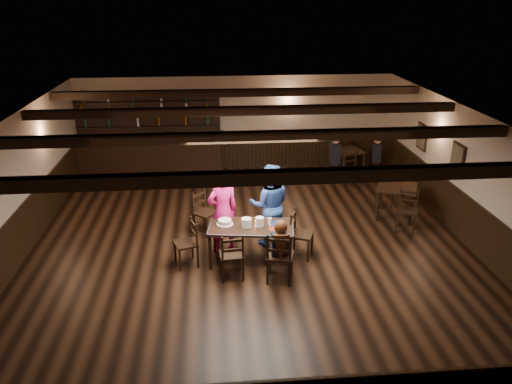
{
  "coord_description": "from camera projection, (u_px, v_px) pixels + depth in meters",
  "views": [
    {
      "loc": [
        -0.7,
        -9.15,
        4.87
      ],
      "look_at": [
        0.14,
        0.2,
        1.11
      ],
      "focal_mm": 35.0,
      "sensor_mm": 36.0,
      "label": 1
    }
  ],
  "objects": [
    {
      "name": "ground",
      "position": [
        250.0,
        245.0,
        10.32
      ],
      "size": [
        10.0,
        10.0,
        0.0
      ],
      "primitive_type": "plane",
      "color": "black",
      "rests_on": "ground"
    },
    {
      "name": "room_shell",
      "position": [
        250.0,
        165.0,
        9.71
      ],
      "size": [
        9.02,
        10.02,
        2.71
      ],
      "color": "beige",
      "rests_on": "ground"
    },
    {
      "name": "dining_table",
      "position": [
        251.0,
        230.0,
        9.48
      ],
      "size": [
        1.7,
        1.02,
        0.75
      ],
      "color": "black",
      "rests_on": "ground"
    },
    {
      "name": "chair_near_left",
      "position": [
        232.0,
        253.0,
        8.92
      ],
      "size": [
        0.46,
        0.44,
        0.91
      ],
      "color": "black",
      "rests_on": "ground"
    },
    {
      "name": "chair_near_right",
      "position": [
        280.0,
        254.0,
        8.8
      ],
      "size": [
        0.56,
        0.54,
        0.99
      ],
      "color": "black",
      "rests_on": "ground"
    },
    {
      "name": "chair_end_left",
      "position": [
        190.0,
        239.0,
        9.43
      ],
      "size": [
        0.52,
        0.53,
        0.91
      ],
      "color": "black",
      "rests_on": "ground"
    },
    {
      "name": "chair_end_right",
      "position": [
        298.0,
        230.0,
        9.73
      ],
      "size": [
        0.56,
        0.57,
        0.95
      ],
      "color": "black",
      "rests_on": "ground"
    },
    {
      "name": "chair_far_pushed",
      "position": [
        203.0,
        208.0,
        10.72
      ],
      "size": [
        0.6,
        0.61,
        0.94
      ],
      "color": "black",
      "rests_on": "ground"
    },
    {
      "name": "woman_pink",
      "position": [
        223.0,
        211.0,
        9.82
      ],
      "size": [
        0.73,
        0.6,
        1.72
      ],
      "primitive_type": "imported",
      "rotation": [
        0.0,
        0.0,
        3.49
      ],
      "color": "#DA1664",
      "rests_on": "ground"
    },
    {
      "name": "man_blue",
      "position": [
        270.0,
        205.0,
        10.1
      ],
      "size": [
        0.88,
        0.71,
        1.73
      ],
      "primitive_type": "imported",
      "rotation": [
        0.0,
        0.0,
        3.08
      ],
      "color": "navy",
      "rests_on": "ground"
    },
    {
      "name": "seated_person",
      "position": [
        280.0,
        241.0,
        8.78
      ],
      "size": [
        0.31,
        0.47,
        0.77
      ],
      "color": "black",
      "rests_on": "ground"
    },
    {
      "name": "cake",
      "position": [
        225.0,
        222.0,
        9.51
      ],
      "size": [
        0.32,
        0.32,
        0.1
      ],
      "color": "white",
      "rests_on": "dining_table"
    },
    {
      "name": "plate_stack_a",
      "position": [
        246.0,
        223.0,
        9.39
      ],
      "size": [
        0.19,
        0.19,
        0.17
      ],
      "primitive_type": "cylinder",
      "color": "white",
      "rests_on": "dining_table"
    },
    {
      "name": "plate_stack_b",
      "position": [
        260.0,
        222.0,
        9.41
      ],
      "size": [
        0.16,
        0.16,
        0.18
      ],
      "primitive_type": "cylinder",
      "color": "white",
      "rests_on": "dining_table"
    },
    {
      "name": "tea_light",
      "position": [
        256.0,
        222.0,
        9.57
      ],
      "size": [
        0.05,
        0.05,
        0.06
      ],
      "color": "#A5A8AD",
      "rests_on": "dining_table"
    },
    {
      "name": "salt_shaker",
      "position": [
        270.0,
        226.0,
        9.33
      ],
      "size": [
        0.03,
        0.03,
        0.09
      ],
      "primitive_type": "cylinder",
      "color": "silver",
      "rests_on": "dining_table"
    },
    {
      "name": "pepper_shaker",
      "position": [
        275.0,
        225.0,
        9.38
      ],
      "size": [
        0.03,
        0.03,
        0.08
      ],
      "primitive_type": "cylinder",
      "color": "#A5A8AD",
      "rests_on": "dining_table"
    },
    {
      "name": "drink_glass",
      "position": [
        270.0,
        221.0,
        9.55
      ],
      "size": [
        0.07,
        0.07,
        0.11
      ],
      "primitive_type": "cylinder",
      "color": "silver",
      "rests_on": "dining_table"
    },
    {
      "name": "menu_red",
      "position": [
        276.0,
        228.0,
        9.36
      ],
      "size": [
        0.31,
        0.24,
        0.0
      ],
      "primitive_type": "cube",
      "rotation": [
        0.0,
        0.0,
        0.19
      ],
      "color": "maroon",
      "rests_on": "dining_table"
    },
    {
      "name": "menu_blue",
      "position": [
        278.0,
        224.0,
        9.52
      ],
      "size": [
        0.37,
        0.37,
        0.0
      ],
      "primitive_type": "cube",
      "rotation": [
        0.0,
        0.0,
        -0.75
      ],
      "color": "navy",
      "rests_on": "dining_table"
    },
    {
      "name": "bar_counter",
      "position": [
        150.0,
        149.0,
        14.21
      ],
      "size": [
        4.23,
        0.7,
        2.2
      ],
      "color": "black",
      "rests_on": "ground"
    },
    {
      "name": "back_table_a",
      "position": [
        397.0,
        191.0,
        11.39
      ],
      "size": [
        1.14,
        1.14,
        0.75
      ],
      "color": "black",
      "rests_on": "ground"
    },
    {
      "name": "back_table_b",
      "position": [
        347.0,
        154.0,
        14.01
      ],
      "size": [
        1.03,
        1.03,
        0.75
      ],
      "color": "black",
      "rests_on": "ground"
    },
    {
      "name": "bg_patron_left",
      "position": [
        335.0,
        149.0,
        13.67
      ],
      "size": [
        0.24,
        0.39,
        0.81
      ],
      "color": "black",
      "rests_on": "ground"
    },
    {
      "name": "bg_patron_right",
      "position": [
        377.0,
        149.0,
        13.82
      ],
      "size": [
        0.31,
        0.41,
        0.75
      ],
      "color": "black",
      "rests_on": "ground"
    }
  ]
}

